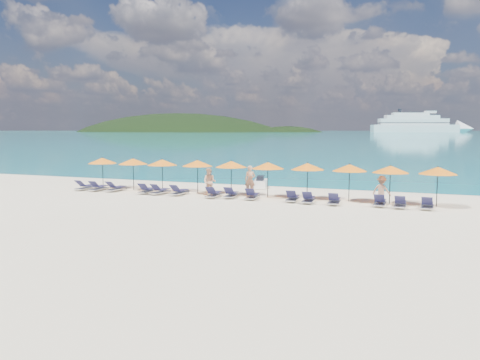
% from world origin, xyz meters
% --- Properties ---
extents(ground, '(1400.00, 1400.00, 0.00)m').
position_xyz_m(ground, '(0.00, 0.00, 0.00)').
color(ground, beige).
extents(sea, '(1600.00, 1300.00, 0.01)m').
position_xyz_m(sea, '(0.00, 660.00, 0.01)').
color(sea, '#1FA9B2').
rests_on(sea, ground).
extents(headland_main, '(374.00, 242.00, 126.50)m').
position_xyz_m(headland_main, '(-300.00, 540.00, -38.00)').
color(headland_main, black).
rests_on(headland_main, ground).
extents(headland_small, '(162.00, 126.00, 85.50)m').
position_xyz_m(headland_small, '(-150.00, 560.00, -35.00)').
color(headland_small, black).
rests_on(headland_small, ground).
extents(cruise_ship, '(119.04, 56.70, 33.23)m').
position_xyz_m(cruise_ship, '(12.78, 576.80, 8.65)').
color(cruise_ship, silver).
rests_on(cruise_ship, ground).
extents(jetski, '(1.41, 2.50, 0.84)m').
position_xyz_m(jetski, '(-0.67, 8.92, 0.35)').
color(jetski, white).
rests_on(jetski, ground).
extents(beachgoer_a, '(0.77, 0.58, 1.91)m').
position_xyz_m(beachgoer_a, '(-0.15, 5.23, 0.96)').
color(beachgoer_a, tan).
rests_on(beachgoer_a, ground).
extents(beachgoer_b, '(0.91, 0.56, 1.80)m').
position_xyz_m(beachgoer_b, '(-2.42, 3.78, 0.90)').
color(beachgoer_b, tan).
rests_on(beachgoer_b, ground).
extents(beachgoer_c, '(1.17, 0.79, 1.66)m').
position_xyz_m(beachgoer_c, '(8.27, 4.07, 0.83)').
color(beachgoer_c, tan).
rests_on(beachgoer_c, ground).
extents(umbrella_0, '(2.10, 2.10, 2.28)m').
position_xyz_m(umbrella_0, '(-11.30, 4.49, 2.02)').
color(umbrella_0, black).
rests_on(umbrella_0, ground).
extents(umbrella_1, '(2.10, 2.10, 2.28)m').
position_xyz_m(umbrella_1, '(-8.75, 4.60, 2.02)').
color(umbrella_1, black).
rests_on(umbrella_1, ground).
extents(umbrella_2, '(2.10, 2.10, 2.28)m').
position_xyz_m(umbrella_2, '(-6.35, 4.54, 2.02)').
color(umbrella_2, black).
rests_on(umbrella_2, ground).
extents(umbrella_3, '(2.10, 2.10, 2.28)m').
position_xyz_m(umbrella_3, '(-3.71, 4.67, 2.02)').
color(umbrella_3, black).
rests_on(umbrella_3, ground).
extents(umbrella_4, '(2.10, 2.10, 2.28)m').
position_xyz_m(umbrella_4, '(-1.26, 4.67, 2.02)').
color(umbrella_4, black).
rests_on(umbrella_4, ground).
extents(umbrella_5, '(2.10, 2.10, 2.28)m').
position_xyz_m(umbrella_5, '(1.31, 4.48, 2.02)').
color(umbrella_5, black).
rests_on(umbrella_5, ground).
extents(umbrella_6, '(2.10, 2.10, 2.28)m').
position_xyz_m(umbrella_6, '(3.81, 4.67, 2.02)').
color(umbrella_6, black).
rests_on(umbrella_6, ground).
extents(umbrella_7, '(2.10, 2.10, 2.28)m').
position_xyz_m(umbrella_7, '(6.36, 4.63, 2.02)').
color(umbrella_7, black).
rests_on(umbrella_7, ground).
extents(umbrella_8, '(2.10, 2.10, 2.28)m').
position_xyz_m(umbrella_8, '(8.69, 4.39, 2.02)').
color(umbrella_8, black).
rests_on(umbrella_8, ground).
extents(umbrella_9, '(2.10, 2.10, 2.28)m').
position_xyz_m(umbrella_9, '(11.20, 4.47, 2.02)').
color(umbrella_9, black).
rests_on(umbrella_9, ground).
extents(lounger_0, '(0.71, 1.73, 0.66)m').
position_xyz_m(lounger_0, '(-11.84, 3.22, 0.24)').
color(lounger_0, silver).
rests_on(lounger_0, ground).
extents(lounger_1, '(0.73, 1.74, 0.66)m').
position_xyz_m(lounger_1, '(-10.69, 3.17, 0.24)').
color(lounger_1, silver).
rests_on(lounger_1, ground).
extents(lounger_2, '(0.72, 1.73, 0.66)m').
position_xyz_m(lounger_2, '(-9.39, 3.37, 0.24)').
color(lounger_2, silver).
rests_on(lounger_2, ground).
extents(lounger_3, '(0.73, 1.74, 0.66)m').
position_xyz_m(lounger_3, '(-6.77, 3.21, 0.24)').
color(lounger_3, silver).
rests_on(lounger_3, ground).
extents(lounger_4, '(0.73, 1.74, 0.66)m').
position_xyz_m(lounger_4, '(-5.76, 3.21, 0.24)').
color(lounger_4, silver).
rests_on(lounger_4, ground).
extents(lounger_5, '(0.67, 1.72, 0.66)m').
position_xyz_m(lounger_5, '(-4.37, 3.26, 0.24)').
color(lounger_5, silver).
rests_on(lounger_5, ground).
extents(lounger_6, '(0.75, 1.74, 0.66)m').
position_xyz_m(lounger_6, '(-1.84, 3.12, 0.24)').
color(lounger_6, silver).
rests_on(lounger_6, ground).
extents(lounger_7, '(0.78, 1.75, 0.66)m').
position_xyz_m(lounger_7, '(-0.75, 3.41, 0.24)').
color(lounger_7, silver).
rests_on(lounger_7, ground).
extents(lounger_8, '(0.79, 1.75, 0.66)m').
position_xyz_m(lounger_8, '(0.70, 3.29, 0.24)').
color(lounger_8, silver).
rests_on(lounger_8, ground).
extents(lounger_9, '(0.76, 1.74, 0.66)m').
position_xyz_m(lounger_9, '(3.25, 3.31, 0.24)').
color(lounger_9, silver).
rests_on(lounger_9, ground).
extents(lounger_10, '(0.76, 1.75, 0.66)m').
position_xyz_m(lounger_10, '(4.24, 3.14, 0.24)').
color(lounger_10, silver).
rests_on(lounger_10, ground).
extents(lounger_11, '(0.74, 1.74, 0.66)m').
position_xyz_m(lounger_11, '(5.75, 3.13, 0.24)').
color(lounger_11, silver).
rests_on(lounger_11, ground).
extents(lounger_12, '(0.64, 1.71, 0.66)m').
position_xyz_m(lounger_12, '(8.24, 3.47, 0.24)').
color(lounger_12, silver).
rests_on(lounger_12, ground).
extents(lounger_13, '(0.64, 1.71, 0.66)m').
position_xyz_m(lounger_13, '(9.33, 3.29, 0.24)').
color(lounger_13, silver).
rests_on(lounger_13, ground).
extents(lounger_14, '(0.71, 1.73, 0.66)m').
position_xyz_m(lounger_14, '(10.71, 3.37, 0.24)').
color(lounger_14, silver).
rests_on(lounger_14, ground).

